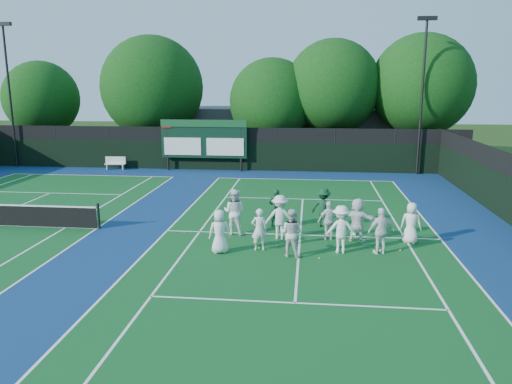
# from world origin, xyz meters

# --- Properties ---
(ground) EXTENTS (120.00, 120.00, 0.00)m
(ground) POSITION_xyz_m (0.00, 0.00, 0.00)
(ground) COLOR #1D370F
(ground) RESTS_ON ground
(court_apron) EXTENTS (34.00, 32.00, 0.01)m
(court_apron) POSITION_xyz_m (-6.00, 1.00, 0.00)
(court_apron) COLOR navy
(court_apron) RESTS_ON ground
(near_court) EXTENTS (11.05, 23.85, 0.01)m
(near_court) POSITION_xyz_m (0.00, 1.00, 0.01)
(near_court) COLOR #10511F
(near_court) RESTS_ON ground
(back_fence) EXTENTS (34.00, 0.08, 3.00)m
(back_fence) POSITION_xyz_m (-6.00, 16.00, 1.36)
(back_fence) COLOR black
(back_fence) RESTS_ON ground
(scoreboard) EXTENTS (6.00, 0.21, 3.55)m
(scoreboard) POSITION_xyz_m (-7.01, 15.59, 2.19)
(scoreboard) COLOR black
(scoreboard) RESTS_ON ground
(clubhouse) EXTENTS (18.00, 6.00, 4.00)m
(clubhouse) POSITION_xyz_m (-2.00, 24.00, 2.00)
(clubhouse) COLOR #56565B
(clubhouse) RESTS_ON ground
(light_pole_left) EXTENTS (1.20, 0.30, 10.12)m
(light_pole_left) POSITION_xyz_m (-21.00, 15.70, 6.30)
(light_pole_left) COLOR black
(light_pole_left) RESTS_ON ground
(light_pole_right) EXTENTS (1.20, 0.30, 10.12)m
(light_pole_right) POSITION_xyz_m (7.50, 15.70, 6.30)
(light_pole_right) COLOR black
(light_pole_right) RESTS_ON ground
(bench) EXTENTS (1.46, 0.48, 0.91)m
(bench) POSITION_xyz_m (-13.37, 15.37, 0.49)
(bench) COLOR silver
(bench) RESTS_ON ground
(tree_a) EXTENTS (5.83, 5.83, 7.73)m
(tree_a) POSITION_xyz_m (-20.62, 19.58, 4.66)
(tree_a) COLOR black
(tree_a) RESTS_ON ground
(tree_b) EXTENTS (7.77, 7.77, 9.57)m
(tree_b) POSITION_xyz_m (-11.62, 19.58, 5.49)
(tree_b) COLOR black
(tree_b) RESTS_ON ground
(tree_c) EXTENTS (6.42, 6.42, 7.88)m
(tree_c) POSITION_xyz_m (-2.41, 19.58, 4.50)
(tree_c) COLOR black
(tree_c) RESTS_ON ground
(tree_d) EXTENTS (6.89, 6.89, 9.20)m
(tree_d) POSITION_xyz_m (2.07, 19.58, 5.58)
(tree_d) COLOR black
(tree_d) RESTS_ON ground
(tree_e) EXTENTS (7.36, 7.36, 9.54)m
(tree_e) POSITION_xyz_m (8.38, 19.58, 5.66)
(tree_e) COLOR black
(tree_e) RESTS_ON ground
(tennis_ball_0) EXTENTS (0.07, 0.07, 0.07)m
(tennis_ball_0) POSITION_xyz_m (-1.47, -0.86, 0.03)
(tennis_ball_0) COLOR #AECF18
(tennis_ball_0) RESTS_ON ground
(tennis_ball_1) EXTENTS (0.07, 0.07, 0.07)m
(tennis_ball_1) POSITION_xyz_m (1.54, 4.15, 0.03)
(tennis_ball_1) COLOR #AECF18
(tennis_ball_1) RESTS_ON ground
(tennis_ball_2) EXTENTS (0.07, 0.07, 0.07)m
(tennis_ball_2) POSITION_xyz_m (3.67, -0.57, 0.03)
(tennis_ball_2) COLOR #AECF18
(tennis_ball_2) RESTS_ON ground
(tennis_ball_3) EXTENTS (0.07, 0.07, 0.07)m
(tennis_ball_3) POSITION_xyz_m (-4.69, 0.81, 0.03)
(tennis_ball_3) COLOR #AECF18
(tennis_ball_3) RESTS_ON ground
(tennis_ball_5) EXTENTS (0.07, 0.07, 0.07)m
(tennis_ball_5) POSITION_xyz_m (0.73, -1.74, 0.03)
(tennis_ball_5) COLOR #AECF18
(tennis_ball_5) RESTS_ON ground
(player_front_0) EXTENTS (0.87, 0.67, 1.59)m
(player_front_0) POSITION_xyz_m (-2.83, -1.45, 0.80)
(player_front_0) COLOR white
(player_front_0) RESTS_ON ground
(player_front_1) EXTENTS (0.64, 0.48, 1.58)m
(player_front_1) POSITION_xyz_m (-1.45, -1.01, 0.79)
(player_front_1) COLOR white
(player_front_1) RESTS_ON ground
(player_front_2) EXTENTS (1.01, 0.89, 1.72)m
(player_front_2) POSITION_xyz_m (-0.27, -1.53, 0.86)
(player_front_2) COLOR silver
(player_front_2) RESTS_ON ground
(player_front_3) EXTENTS (1.18, 0.75, 1.75)m
(player_front_3) POSITION_xyz_m (1.48, -0.96, 0.87)
(player_front_3) COLOR white
(player_front_3) RESTS_ON ground
(player_front_4) EXTENTS (1.07, 0.72, 1.69)m
(player_front_4) POSITION_xyz_m (2.89, -0.92, 0.84)
(player_front_4) COLOR white
(player_front_4) RESTS_ON ground
(player_back_0) EXTENTS (1.03, 0.88, 1.87)m
(player_back_0) POSITION_xyz_m (-2.64, 0.88, 0.93)
(player_back_0) COLOR white
(player_back_0) RESTS_ON ground
(player_back_1) EXTENTS (1.15, 0.69, 1.75)m
(player_back_1) POSITION_xyz_m (-0.79, 0.46, 0.87)
(player_back_1) COLOR white
(player_back_1) RESTS_ON ground
(player_back_2) EXTENTS (0.97, 0.65, 1.54)m
(player_back_2) POSITION_xyz_m (1.11, 0.57, 0.77)
(player_back_2) COLOR white
(player_back_2) RESTS_ON ground
(player_back_3) EXTENTS (1.67, 0.96, 1.72)m
(player_back_3) POSITION_xyz_m (2.19, 0.45, 0.86)
(player_back_3) COLOR white
(player_back_3) RESTS_ON ground
(player_back_4) EXTENTS (0.90, 0.74, 1.58)m
(player_back_4) POSITION_xyz_m (4.20, 0.46, 0.79)
(player_back_4) COLOR white
(player_back_4) RESTS_ON ground
(coach_left) EXTENTS (0.68, 0.55, 1.63)m
(coach_left) POSITION_xyz_m (-1.09, 2.18, 0.81)
(coach_left) COLOR #103D20
(coach_left) RESTS_ON ground
(coach_right) EXTENTS (1.24, 0.99, 1.68)m
(coach_right) POSITION_xyz_m (0.94, 2.31, 0.84)
(coach_right) COLOR #103B20
(coach_right) RESTS_ON ground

